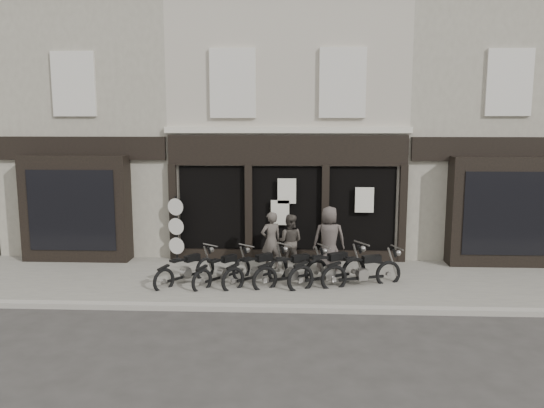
{
  "coord_description": "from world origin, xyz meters",
  "views": [
    {
      "loc": [
        0.29,
        -12.82,
        4.24
      ],
      "look_at": [
        -0.39,
        1.6,
        2.04
      ],
      "focal_mm": 35.0,
      "sensor_mm": 36.0,
      "label": 1
    }
  ],
  "objects_px": {
    "motorcycle_2": "(257,272)",
    "advert_sign_post": "(176,232)",
    "motorcycle_1": "(223,273)",
    "motorcycle_0": "(186,272)",
    "man_right": "(329,239)",
    "motorcycle_4": "(329,272)",
    "motorcycle_3": "(292,273)",
    "man_left": "(271,241)",
    "motorcycle_5": "(363,273)",
    "man_centre": "(290,241)"
  },
  "relations": [
    {
      "from": "advert_sign_post",
      "to": "motorcycle_3",
      "type": "bearing_deg",
      "value": -16.68
    },
    {
      "from": "motorcycle_2",
      "to": "man_right",
      "type": "relative_size",
      "value": 0.96
    },
    {
      "from": "motorcycle_2",
      "to": "man_right",
      "type": "bearing_deg",
      "value": -8.95
    },
    {
      "from": "motorcycle_0",
      "to": "motorcycle_2",
      "type": "relative_size",
      "value": 0.99
    },
    {
      "from": "motorcycle_0",
      "to": "man_right",
      "type": "xyz_separation_m",
      "value": [
        3.8,
        1.29,
        0.65
      ]
    },
    {
      "from": "man_left",
      "to": "motorcycle_2",
      "type": "bearing_deg",
      "value": 52.35
    },
    {
      "from": "motorcycle_1",
      "to": "motorcycle_4",
      "type": "bearing_deg",
      "value": -52.43
    },
    {
      "from": "motorcycle_0",
      "to": "motorcycle_1",
      "type": "height_order",
      "value": "motorcycle_1"
    },
    {
      "from": "motorcycle_3",
      "to": "motorcycle_5",
      "type": "xyz_separation_m",
      "value": [
        1.81,
        0.02,
        0.0
      ]
    },
    {
      "from": "motorcycle_3",
      "to": "advert_sign_post",
      "type": "height_order",
      "value": "advert_sign_post"
    },
    {
      "from": "motorcycle_5",
      "to": "man_right",
      "type": "xyz_separation_m",
      "value": [
        -0.78,
        1.33,
        0.61
      ]
    },
    {
      "from": "motorcycle_2",
      "to": "advert_sign_post",
      "type": "height_order",
      "value": "advert_sign_post"
    },
    {
      "from": "motorcycle_0",
      "to": "motorcycle_3",
      "type": "distance_m",
      "value": 2.78
    },
    {
      "from": "motorcycle_5",
      "to": "man_left",
      "type": "height_order",
      "value": "man_left"
    },
    {
      "from": "motorcycle_1",
      "to": "motorcycle_4",
      "type": "distance_m",
      "value": 2.74
    },
    {
      "from": "motorcycle_1",
      "to": "man_left",
      "type": "bearing_deg",
      "value": -3.6
    },
    {
      "from": "motorcycle_0",
      "to": "advert_sign_post",
      "type": "bearing_deg",
      "value": 56.49
    },
    {
      "from": "motorcycle_0",
      "to": "man_left",
      "type": "xyz_separation_m",
      "value": [
        2.17,
        1.3,
        0.56
      ]
    },
    {
      "from": "motorcycle_2",
      "to": "man_centre",
      "type": "xyz_separation_m",
      "value": [
        0.82,
        1.49,
        0.49
      ]
    },
    {
      "from": "motorcycle_3",
      "to": "motorcycle_0",
      "type": "bearing_deg",
      "value": 149.1
    },
    {
      "from": "motorcycle_1",
      "to": "man_right",
      "type": "distance_m",
      "value": 3.18
    },
    {
      "from": "motorcycle_5",
      "to": "man_centre",
      "type": "bearing_deg",
      "value": 122.16
    },
    {
      "from": "motorcycle_3",
      "to": "motorcycle_4",
      "type": "relative_size",
      "value": 0.93
    },
    {
      "from": "motorcycle_1",
      "to": "motorcycle_4",
      "type": "relative_size",
      "value": 0.81
    },
    {
      "from": "motorcycle_2",
      "to": "motorcycle_3",
      "type": "relative_size",
      "value": 0.88
    },
    {
      "from": "motorcycle_4",
      "to": "man_left",
      "type": "relative_size",
      "value": 1.29
    },
    {
      "from": "motorcycle_3",
      "to": "man_centre",
      "type": "xyz_separation_m",
      "value": [
        -0.09,
        1.55,
        0.48
      ]
    },
    {
      "from": "motorcycle_3",
      "to": "man_right",
      "type": "xyz_separation_m",
      "value": [
        1.03,
        1.35,
        0.62
      ]
    },
    {
      "from": "motorcycle_4",
      "to": "man_left",
      "type": "bearing_deg",
      "value": 108.81
    },
    {
      "from": "motorcycle_5",
      "to": "motorcycle_0",
      "type": "bearing_deg",
      "value": 160.59
    },
    {
      "from": "advert_sign_post",
      "to": "motorcycle_5",
      "type": "bearing_deg",
      "value": -6.83
    },
    {
      "from": "motorcycle_1",
      "to": "motorcycle_2",
      "type": "bearing_deg",
      "value": -50.85
    },
    {
      "from": "motorcycle_0",
      "to": "man_left",
      "type": "relative_size",
      "value": 1.04
    },
    {
      "from": "motorcycle_0",
      "to": "motorcycle_2",
      "type": "distance_m",
      "value": 1.87
    },
    {
      "from": "motorcycle_2",
      "to": "motorcycle_4",
      "type": "distance_m",
      "value": 1.86
    },
    {
      "from": "motorcycle_2",
      "to": "motorcycle_4",
      "type": "xyz_separation_m",
      "value": [
        1.86,
        -0.06,
        0.04
      ]
    },
    {
      "from": "motorcycle_0",
      "to": "motorcycle_3",
      "type": "relative_size",
      "value": 0.87
    },
    {
      "from": "motorcycle_1",
      "to": "man_left",
      "type": "xyz_separation_m",
      "value": [
        1.19,
        1.31,
        0.56
      ]
    },
    {
      "from": "man_left",
      "to": "man_centre",
      "type": "bearing_deg",
      "value": 175.36
    },
    {
      "from": "man_centre",
      "to": "man_right",
      "type": "relative_size",
      "value": 0.86
    },
    {
      "from": "motorcycle_1",
      "to": "man_right",
      "type": "height_order",
      "value": "man_right"
    },
    {
      "from": "motorcycle_0",
      "to": "motorcycle_5",
      "type": "relative_size",
      "value": 0.81
    },
    {
      "from": "motorcycle_0",
      "to": "motorcycle_4",
      "type": "bearing_deg",
      "value": -53.11
    },
    {
      "from": "motorcycle_4",
      "to": "man_right",
      "type": "height_order",
      "value": "man_right"
    },
    {
      "from": "motorcycle_2",
      "to": "motorcycle_5",
      "type": "bearing_deg",
      "value": -43.44
    },
    {
      "from": "motorcycle_4",
      "to": "man_left",
      "type": "xyz_separation_m",
      "value": [
        -1.55,
        1.36,
        0.5
      ]
    },
    {
      "from": "motorcycle_2",
      "to": "man_centre",
      "type": "relative_size",
      "value": 1.12
    },
    {
      "from": "man_right",
      "to": "motorcycle_3",
      "type": "bearing_deg",
      "value": 50.97
    },
    {
      "from": "motorcycle_0",
      "to": "man_left",
      "type": "distance_m",
      "value": 2.59
    },
    {
      "from": "motorcycle_4",
      "to": "motorcycle_5",
      "type": "height_order",
      "value": "motorcycle_4"
    }
  ]
}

